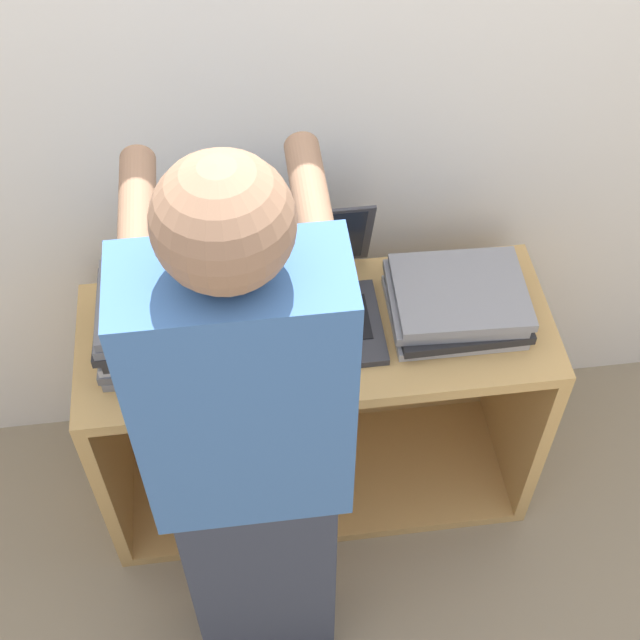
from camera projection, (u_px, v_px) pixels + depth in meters
ground_plane at (327, 543)px, 2.69m from camera, size 12.00×12.00×0.00m
wall_back at (299, 99)px, 2.13m from camera, size 8.00×0.05×2.40m
cart at (314, 393)px, 2.59m from camera, size 1.22×0.46×0.74m
laptop_open at (314, 298)px, 2.27m from camera, size 0.33×0.36×0.28m
laptop_stack_left at (169, 321)px, 2.17m from camera, size 0.35×0.30×0.18m
laptop_stack_right at (456, 302)px, 2.26m from camera, size 0.35×0.29×0.10m
person at (252, 471)px, 1.87m from camera, size 0.40×0.53×1.69m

